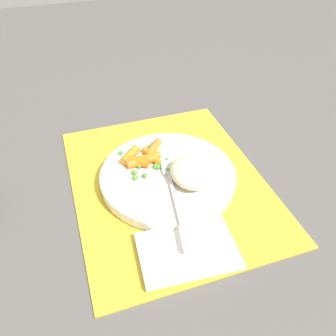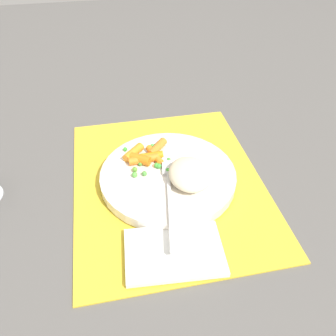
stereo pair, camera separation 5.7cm
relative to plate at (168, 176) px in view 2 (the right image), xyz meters
name	(u,v)px [view 2 (the right image)]	position (x,y,z in m)	size (l,w,h in m)	color
ground_plane	(168,182)	(0.00, 0.00, -0.02)	(2.40, 2.40, 0.00)	#565451
placemat	(168,181)	(0.00, 0.00, -0.01)	(0.42, 0.33, 0.01)	gold
plate	(168,176)	(0.00, 0.00, 0.00)	(0.24, 0.24, 0.02)	silver
rice_mound	(190,174)	(-0.03, -0.03, 0.03)	(0.09, 0.07, 0.03)	beige
carrot_portion	(146,155)	(0.05, 0.03, 0.02)	(0.07, 0.09, 0.02)	orange
pea_scatter	(150,163)	(0.03, 0.03, 0.01)	(0.09, 0.08, 0.01)	#539731
fork	(169,189)	(-0.05, 0.01, 0.01)	(0.21, 0.04, 0.01)	silver
napkin	(174,252)	(-0.16, 0.02, -0.01)	(0.09, 0.14, 0.01)	white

